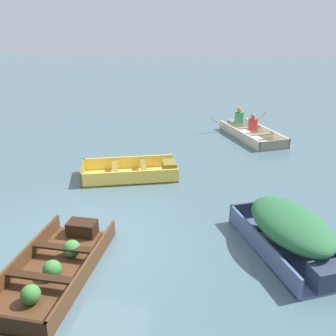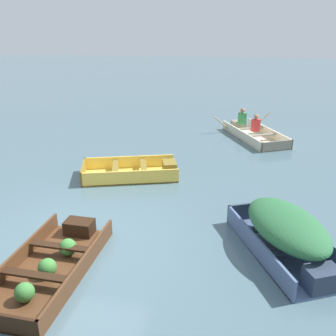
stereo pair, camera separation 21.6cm
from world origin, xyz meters
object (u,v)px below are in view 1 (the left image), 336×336
skiff_slate_blue_near_moored (291,229)px  dinghy_dark_varnish_foreground (57,265)px  rowboat_cream_with_crew (249,132)px  skiff_yellow_mid_moored (135,172)px

skiff_slate_blue_near_moored → dinghy_dark_varnish_foreground: bearing=-164.2°
skiff_slate_blue_near_moored → rowboat_cream_with_crew: 7.52m
dinghy_dark_varnish_foreground → rowboat_cream_with_crew: 9.46m
skiff_slate_blue_near_moored → rowboat_cream_with_crew: size_ratio=0.88×
dinghy_dark_varnish_foreground → rowboat_cream_with_crew: bearing=66.2°
skiff_slate_blue_near_moored → skiff_yellow_mid_moored: bearing=139.2°
dinghy_dark_varnish_foreground → rowboat_cream_with_crew: (3.82, 8.66, 0.05)m
skiff_yellow_mid_moored → rowboat_cream_with_crew: (3.40, 4.36, 0.04)m
skiff_slate_blue_near_moored → skiff_yellow_mid_moored: size_ratio=1.02×
dinghy_dark_varnish_foreground → rowboat_cream_with_crew: size_ratio=0.89×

